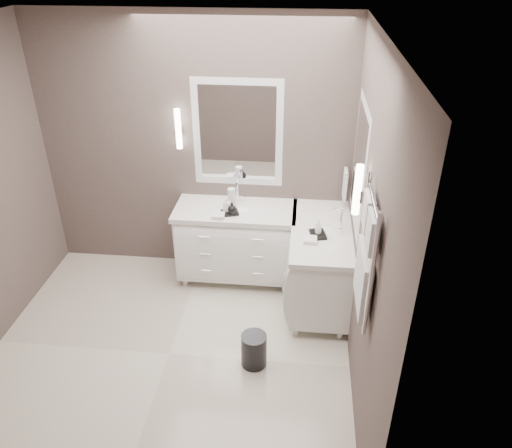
# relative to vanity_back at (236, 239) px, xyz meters

# --- Properties ---
(floor) EXTENTS (3.20, 3.00, 0.01)m
(floor) POSITION_rel_vanity_back_xyz_m (-0.45, -1.23, -0.49)
(floor) COLOR beige
(floor) RESTS_ON ground
(ceiling) EXTENTS (3.20, 3.00, 0.01)m
(ceiling) POSITION_rel_vanity_back_xyz_m (-0.45, -1.23, 2.22)
(ceiling) COLOR white
(ceiling) RESTS_ON wall_back
(wall_back) EXTENTS (3.20, 0.01, 2.70)m
(wall_back) POSITION_rel_vanity_back_xyz_m (-0.45, 0.28, 0.86)
(wall_back) COLOR #514440
(wall_back) RESTS_ON floor
(wall_front) EXTENTS (3.20, 0.01, 2.70)m
(wall_front) POSITION_rel_vanity_back_xyz_m (-0.45, -2.73, 0.86)
(wall_front) COLOR #514440
(wall_front) RESTS_ON floor
(wall_right) EXTENTS (0.01, 3.00, 2.70)m
(wall_right) POSITION_rel_vanity_back_xyz_m (1.15, -1.23, 0.86)
(wall_right) COLOR #514440
(wall_right) RESTS_ON floor
(vanity_back) EXTENTS (1.24, 0.59, 0.97)m
(vanity_back) POSITION_rel_vanity_back_xyz_m (0.00, 0.00, 0.00)
(vanity_back) COLOR white
(vanity_back) RESTS_ON floor
(vanity_right) EXTENTS (0.59, 1.24, 0.97)m
(vanity_right) POSITION_rel_vanity_back_xyz_m (0.88, -0.33, 0.00)
(vanity_right) COLOR white
(vanity_right) RESTS_ON floor
(mirror_back) EXTENTS (0.90, 0.02, 1.10)m
(mirror_back) POSITION_rel_vanity_back_xyz_m (-0.00, 0.26, 1.06)
(mirror_back) COLOR white
(mirror_back) RESTS_ON wall_back
(mirror_right) EXTENTS (0.02, 0.90, 1.10)m
(mirror_right) POSITION_rel_vanity_back_xyz_m (1.14, -0.43, 1.06)
(mirror_right) COLOR white
(mirror_right) RESTS_ON wall_right
(sconce_back) EXTENTS (0.06, 0.06, 0.40)m
(sconce_back) POSITION_rel_vanity_back_xyz_m (-0.58, 0.20, 1.11)
(sconce_back) COLOR white
(sconce_back) RESTS_ON wall_back
(sconce_right) EXTENTS (0.06, 0.06, 0.40)m
(sconce_right) POSITION_rel_vanity_back_xyz_m (1.08, -1.01, 1.11)
(sconce_right) COLOR white
(sconce_right) RESTS_ON wall_right
(towel_bar_corner) EXTENTS (0.03, 0.22, 0.30)m
(towel_bar_corner) POSITION_rel_vanity_back_xyz_m (1.09, 0.13, 0.63)
(towel_bar_corner) COLOR white
(towel_bar_corner) RESTS_ON wall_right
(towel_ladder) EXTENTS (0.06, 0.58, 0.90)m
(towel_ladder) POSITION_rel_vanity_back_xyz_m (1.10, -1.63, 0.91)
(towel_ladder) COLOR white
(towel_ladder) RESTS_ON wall_right
(waste_bin) EXTENTS (0.22, 0.22, 0.31)m
(waste_bin) POSITION_rel_vanity_back_xyz_m (0.32, -1.26, -0.33)
(waste_bin) COLOR black
(waste_bin) RESTS_ON floor
(amenity_tray_back) EXTENTS (0.20, 0.17, 0.03)m
(amenity_tray_back) POSITION_rel_vanity_back_xyz_m (-0.04, -0.12, 0.38)
(amenity_tray_back) COLOR black
(amenity_tray_back) RESTS_ON vanity_back
(amenity_tray_right) EXTENTS (0.17, 0.20, 0.03)m
(amenity_tray_right) POSITION_rel_vanity_back_xyz_m (0.83, -0.45, 0.38)
(amenity_tray_right) COLOR black
(amenity_tray_right) RESTS_ON vanity_right
(water_bottle) EXTENTS (0.09, 0.09, 0.23)m
(water_bottle) POSITION_rel_vanity_back_xyz_m (-0.03, -0.02, 0.48)
(water_bottle) COLOR silver
(water_bottle) RESTS_ON vanity_back
(soap_bottle_a) EXTENTS (0.07, 0.07, 0.14)m
(soap_bottle_a) POSITION_rel_vanity_back_xyz_m (-0.07, -0.10, 0.46)
(soap_bottle_a) COLOR white
(soap_bottle_a) RESTS_ON amenity_tray_back
(soap_bottle_b) EXTENTS (0.11, 0.11, 0.11)m
(soap_bottle_b) POSITION_rel_vanity_back_xyz_m (-0.01, -0.15, 0.45)
(soap_bottle_b) COLOR black
(soap_bottle_b) RESTS_ON amenity_tray_back
(soap_bottle_c) EXTENTS (0.08, 0.08, 0.16)m
(soap_bottle_c) POSITION_rel_vanity_back_xyz_m (0.83, -0.45, 0.47)
(soap_bottle_c) COLOR white
(soap_bottle_c) RESTS_ON amenity_tray_right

